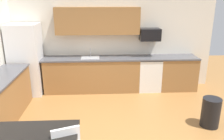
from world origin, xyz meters
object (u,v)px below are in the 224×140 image
refrigerator (26,60)px  microwave (150,34)px  oven_range (149,74)px  trash_bin (211,112)px

refrigerator → microwave: 3.34m
refrigerator → oven_range: refrigerator is taller
refrigerator → microwave: size_ratio=3.44×
microwave → trash_bin: size_ratio=0.90×
refrigerator → microwave: bearing=3.1°
oven_range → trash_bin: (0.84, -1.99, -0.16)m
oven_range → microwave: (0.00, 0.10, 1.08)m
oven_range → trash_bin: 2.17m
oven_range → trash_bin: size_ratio=1.52×
refrigerator → microwave: (3.28, 0.18, 0.60)m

